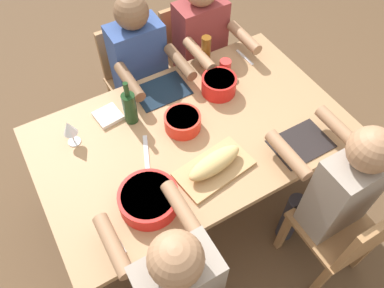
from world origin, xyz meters
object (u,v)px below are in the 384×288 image
Objects in this scene: cutting_board at (214,169)px; napkin_stack at (108,116)px; cup_far_right at (225,67)px; wine_bottle at (130,107)px; dining_table at (192,141)px; diner_far_center at (142,68)px; chair_near_right at (348,235)px; diner_far_right at (203,45)px; serving_bowl_pasta at (219,84)px; diner_near_left at (174,283)px; serving_bowl_salad at (149,199)px; chair_far_center at (134,75)px; beer_bottle at (206,52)px; chair_far_right at (190,54)px; bread_loaf at (215,163)px; diner_near_right at (336,189)px; wine_glass at (69,129)px; serving_bowl_fruit at (183,121)px.

cutting_board is 0.70m from napkin_stack.
wine_bottle is at bearing -174.68° from cup_far_right.
diner_far_center reaches higher than dining_table.
chair_near_right is at bearing -56.54° from wine_bottle.
diner_far_right reaches higher than wine_bottle.
chair_near_right is 1.11m from serving_bowl_pasta.
diner_near_left is at bearing -131.89° from serving_bowl_pasta.
diner_far_right is 0.37m from cup_far_right.
cup_far_right reaches higher than dining_table.
serving_bowl_salad is (-0.88, -0.95, 0.10)m from diner_far_right.
serving_bowl_pasta reaches higher than cutting_board.
beer_bottle is at bearing -49.62° from chair_far_center.
beer_bottle reaches higher than serving_bowl_pasta.
chair_far_right is 0.28m from diner_far_right.
bread_loaf is at bearing -91.56° from diner_far_center.
cutting_board is (-0.50, -0.94, 0.05)m from diner_far_right.
diner_far_center is at bearing 107.38° from chair_near_right.
cup_far_right is (0.07, -0.12, -0.06)m from beer_bottle.
chair_far_center is 0.71× the size of diner_far_center.
diner_near_right reaches higher than wine_glass.
dining_table is 0.82m from diner_near_right.
diner_near_left is 7.23× the size of wine_glass.
cutting_board reaches higher than dining_table.
beer_bottle is at bearing 10.32° from wine_glass.
dining_table is at bearing 125.45° from diner_near_right.
chair_near_right is 6.07× the size of napkin_stack.
diner_near_right is at bearing -90.00° from chair_far_right.
chair_far_center is at bearing 44.65° from wine_glass.
chair_far_center is at bearing 88.69° from cutting_board.
serving_bowl_fruit is 0.44m from napkin_stack.
diner_far_right is 1.07m from bread_loaf.
serving_bowl_fruit is at bearing 90.11° from bread_loaf.
chair_far_center reaches higher than dining_table.
chair_far_center is 0.68m from napkin_stack.
dining_table is at bearing -42.97° from napkin_stack.
serving_bowl_fruit reaches higher than dining_table.
bread_loaf reaches higher than cutting_board.
chair_far_center is 0.66m from beer_bottle.
chair_far_center and chair_far_right have the same top height.
diner_far_center is (0.48, 1.34, 0.00)m from diner_near_left.
diner_far_right is 0.79m from serving_bowl_fruit.
diner_far_center is 1.42m from diner_near_right.
diner_near_right reaches higher than serving_bowl_fruit.
dining_table is at bearing -128.91° from beer_bottle.
diner_near_left is 5.74× the size of serving_bowl_pasta.
chair_far_right is 6.07× the size of napkin_stack.
diner_far_right reaches higher than chair_far_right.
diner_near_left is at bearing -122.05° from chair_far_right.
diner_near_left is 8.57× the size of napkin_stack.
beer_bottle is (0.76, 0.72, 0.06)m from serving_bowl_salad.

